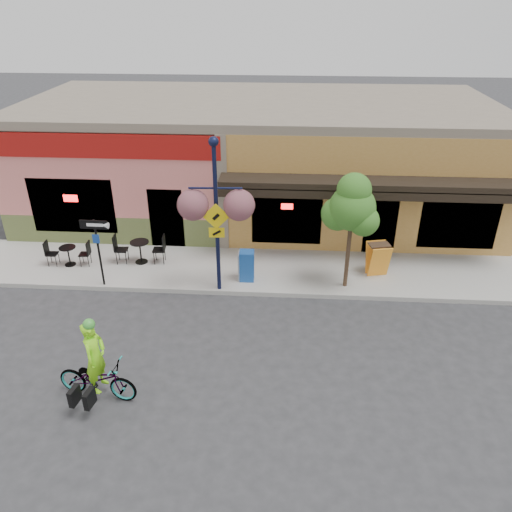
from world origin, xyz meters
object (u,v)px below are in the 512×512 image
at_px(newspaper_box_blue, 247,266).
at_px(newspaper_box_grey, 245,266).
at_px(lamp_post, 217,218).
at_px(one_way_sign, 99,253).
at_px(cyclist_rider, 97,365).
at_px(bicycle, 97,379).
at_px(building, 259,157).
at_px(street_tree, 350,232).

xyz_separation_m(newspaper_box_blue, newspaper_box_grey, (-0.07, 0.05, -0.05)).
bearing_deg(lamp_post, newspaper_box_blue, 33.37).
bearing_deg(one_way_sign, cyclist_rider, -70.09).
xyz_separation_m(bicycle, newspaper_box_grey, (2.92, 5.23, 0.10)).
height_order(newspaper_box_blue, newspaper_box_grey, newspaper_box_blue).
xyz_separation_m(building, bicycle, (-2.99, -11.43, -1.75)).
relative_size(one_way_sign, newspaper_box_grey, 2.44).
xyz_separation_m(bicycle, street_tree, (6.06, 5.02, 1.49)).
relative_size(building, street_tree, 4.94).
xyz_separation_m(bicycle, cyclist_rider, (0.05, 0.00, 0.39)).
height_order(cyclist_rider, lamp_post, lamp_post).
xyz_separation_m(bicycle, lamp_post, (2.18, 4.58, 2.01)).
xyz_separation_m(lamp_post, street_tree, (3.88, 0.43, -0.52)).
relative_size(building, newspaper_box_blue, 18.26).
bearing_deg(building, one_way_sign, -122.89).
height_order(cyclist_rider, newspaper_box_blue, cyclist_rider).
bearing_deg(street_tree, building, 115.57).
xyz_separation_m(building, cyclist_rider, (-2.94, -11.43, -1.36)).
relative_size(bicycle, newspaper_box_grey, 2.10).
relative_size(bicycle, one_way_sign, 0.86).
height_order(bicycle, cyclist_rider, cyclist_rider).
relative_size(building, lamp_post, 3.85).
distance_m(lamp_post, one_way_sign, 3.83).
distance_m(building, cyclist_rider, 11.88).
relative_size(cyclist_rider, lamp_post, 0.38).
bearing_deg(building, bicycle, -104.64).
bearing_deg(lamp_post, cyclist_rider, -117.78).
relative_size(lamp_post, one_way_sign, 2.14).
bearing_deg(cyclist_rider, newspaper_box_blue, -20.55).
distance_m(lamp_post, newspaper_box_grey, 2.15).
distance_m(cyclist_rider, one_way_sign, 4.83).
relative_size(bicycle, street_tree, 0.51).
bearing_deg(street_tree, lamp_post, -173.63).
xyz_separation_m(one_way_sign, newspaper_box_grey, (4.36, 0.64, -0.65)).
bearing_deg(one_way_sign, street_tree, 5.18).
bearing_deg(one_way_sign, newspaper_box_blue, 9.47).
xyz_separation_m(lamp_post, newspaper_box_blue, (0.81, 0.59, -1.86)).
bearing_deg(bicycle, building, -5.63).
distance_m(bicycle, newspaper_box_grey, 5.99).
bearing_deg(building, newspaper_box_grey, -90.63).
relative_size(newspaper_box_blue, street_tree, 0.27).
height_order(building, lamp_post, lamp_post).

